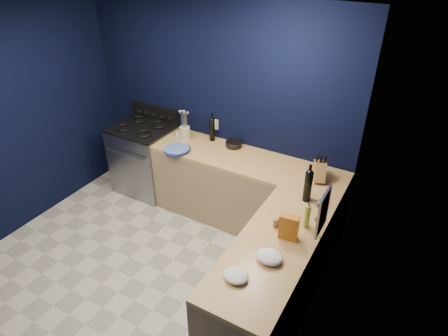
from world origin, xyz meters
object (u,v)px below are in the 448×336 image
Objects in this scene: crouton_bag at (289,227)px; utensil_crock at (185,133)px; knife_block at (320,171)px; plate_stack at (177,150)px; gas_range at (145,160)px.

utensil_crock is at bearing 141.79° from crouton_bag.
knife_block reaches higher than utensil_crock.
crouton_bag is at bearing -31.15° from utensil_crock.
plate_stack is 1.89m from crouton_bag.
plate_stack is 1.44× the size of knife_block.
utensil_crock reaches higher than gas_range.
utensil_crock is 2.12m from crouton_bag.
gas_range is 5.69× the size of utensil_crock.
crouton_bag is at bearing -108.51° from knife_block.
crouton_bag is (1.72, -0.78, 0.10)m from plate_stack.
knife_block reaches higher than gas_range.
knife_block is at bearing 86.19° from crouton_bag.
utensil_crock reaches higher than plate_stack.
gas_range is 2.69m from crouton_bag.
utensil_crock is 0.69× the size of crouton_bag.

